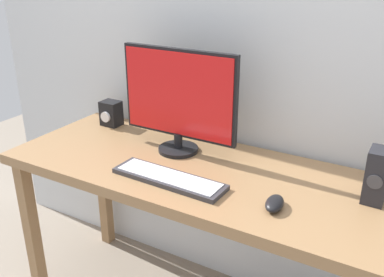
{
  "coord_description": "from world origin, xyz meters",
  "views": [
    {
      "loc": [
        0.71,
        -1.32,
        1.52
      ],
      "look_at": [
        -0.05,
        0.0,
        0.88
      ],
      "focal_mm": 40.39,
      "sensor_mm": 36.0,
      "label": 1
    }
  ],
  "objects_px": {
    "desk": "(204,188)",
    "speaker_right": "(377,176)",
    "mouse": "(275,203)",
    "keyboard_primary": "(169,178)",
    "monitor": "(179,99)",
    "audio_controller": "(111,113)"
  },
  "relations": [
    {
      "from": "keyboard_primary",
      "to": "mouse",
      "type": "height_order",
      "value": "mouse"
    },
    {
      "from": "keyboard_primary",
      "to": "audio_controller",
      "type": "bearing_deg",
      "value": 148.23
    },
    {
      "from": "desk",
      "to": "mouse",
      "type": "bearing_deg",
      "value": -21.34
    },
    {
      "from": "desk",
      "to": "keyboard_primary",
      "type": "xyz_separation_m",
      "value": [
        -0.07,
        -0.15,
        0.09
      ]
    },
    {
      "from": "keyboard_primary",
      "to": "mouse",
      "type": "relative_size",
      "value": 4.14
    },
    {
      "from": "mouse",
      "to": "keyboard_primary",
      "type": "bearing_deg",
      "value": 175.07
    },
    {
      "from": "monitor",
      "to": "keyboard_primary",
      "type": "distance_m",
      "value": 0.35
    },
    {
      "from": "keyboard_primary",
      "to": "speaker_right",
      "type": "distance_m",
      "value": 0.72
    },
    {
      "from": "desk",
      "to": "audio_controller",
      "type": "xyz_separation_m",
      "value": [
        -0.63,
        0.2,
        0.14
      ]
    },
    {
      "from": "monitor",
      "to": "speaker_right",
      "type": "bearing_deg",
      "value": -1.85
    },
    {
      "from": "desk",
      "to": "mouse",
      "type": "xyz_separation_m",
      "value": [
        0.33,
        -0.13,
        0.1
      ]
    },
    {
      "from": "speaker_right",
      "to": "mouse",
      "type": "bearing_deg",
      "value": -141.8
    },
    {
      "from": "keyboard_primary",
      "to": "mouse",
      "type": "distance_m",
      "value": 0.4
    },
    {
      "from": "keyboard_primary",
      "to": "mouse",
      "type": "bearing_deg",
      "value": 2.14
    },
    {
      "from": "desk",
      "to": "keyboard_primary",
      "type": "relative_size",
      "value": 3.66
    },
    {
      "from": "desk",
      "to": "speaker_right",
      "type": "height_order",
      "value": "speaker_right"
    },
    {
      "from": "monitor",
      "to": "mouse",
      "type": "distance_m",
      "value": 0.61
    },
    {
      "from": "desk",
      "to": "speaker_right",
      "type": "relative_size",
      "value": 8.69
    },
    {
      "from": "audio_controller",
      "to": "monitor",
      "type": "bearing_deg",
      "value": -11.5
    },
    {
      "from": "desk",
      "to": "monitor",
      "type": "bearing_deg",
      "value": 148.69
    },
    {
      "from": "audio_controller",
      "to": "desk",
      "type": "bearing_deg",
      "value": -17.71
    },
    {
      "from": "keyboard_primary",
      "to": "mouse",
      "type": "xyz_separation_m",
      "value": [
        0.4,
        0.02,
        0.01
      ]
    }
  ]
}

